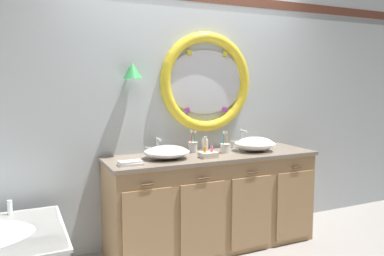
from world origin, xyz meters
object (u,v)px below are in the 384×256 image
object	(u,v)px
sink_basin_left	(167,152)
sink_basin_right	(255,144)
soap_dispenser	(205,146)
folded_hand_towel	(130,163)
toothbrush_holder_left	(193,147)
toothbrush_holder_right	(225,148)
toiletry_basket	(208,155)

from	to	relation	value
sink_basin_left	sink_basin_right	bearing A→B (deg)	-0.00
soap_dispenser	folded_hand_towel	bearing A→B (deg)	-165.70
sink_basin_left	toothbrush_holder_left	world-z (taller)	toothbrush_holder_left
toothbrush_holder_right	toiletry_basket	xyz separation A→B (m)	(-0.25, -0.14, -0.02)
sink_basin_right	toothbrush_holder_left	size ratio (longest dim) A/B	1.85
toothbrush_holder_right	soap_dispenser	world-z (taller)	toothbrush_holder_right
folded_hand_towel	soap_dispenser	bearing A→B (deg)	14.30
sink_basin_right	folded_hand_towel	distance (m)	1.27
sink_basin_right	toiletry_basket	size ratio (longest dim) A/B	2.63
sink_basin_right	soap_dispenser	size ratio (longest dim) A/B	2.38
sink_basin_right	soap_dispenser	bearing A→B (deg)	173.15
sink_basin_right	folded_hand_towel	world-z (taller)	sink_basin_right
sink_basin_left	folded_hand_towel	xyz separation A→B (m)	(-0.36, -0.13, -0.04)
toiletry_basket	toothbrush_holder_right	bearing A→B (deg)	29.96
soap_dispenser	folded_hand_towel	xyz separation A→B (m)	(-0.76, -0.19, -0.06)
sink_basin_left	soap_dispenser	distance (m)	0.40
soap_dispenser	folded_hand_towel	world-z (taller)	soap_dispenser
sink_basin_left	sink_basin_right	xyz separation A→B (m)	(0.90, -0.00, 0.01)
toothbrush_holder_left	sink_basin_left	bearing A→B (deg)	-152.17
folded_hand_towel	sink_basin_left	bearing A→B (deg)	20.15
toothbrush_holder_left	soap_dispenser	bearing A→B (deg)	-57.91
soap_dispenser	toiletry_basket	size ratio (longest dim) A/B	1.10
folded_hand_towel	sink_basin_right	bearing A→B (deg)	5.99
toiletry_basket	soap_dispenser	bearing A→B (deg)	73.12
folded_hand_towel	toiletry_basket	size ratio (longest dim) A/B	1.31
toothbrush_holder_right	folded_hand_towel	world-z (taller)	toothbrush_holder_right
toothbrush_holder_left	toiletry_basket	world-z (taller)	toothbrush_holder_left
sink_basin_left	toothbrush_holder_right	bearing A→B (deg)	3.31
toothbrush_holder_left	soap_dispenser	size ratio (longest dim) A/B	1.29
folded_hand_towel	toiletry_basket	world-z (taller)	toiletry_basket
sink_basin_left	toiletry_basket	size ratio (longest dim) A/B	2.63
toothbrush_holder_right	toiletry_basket	size ratio (longest dim) A/B	1.36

